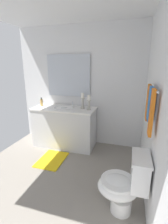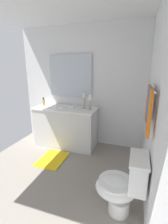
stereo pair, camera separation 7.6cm
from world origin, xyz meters
name	(u,v)px [view 2 (the right image)]	position (x,y,z in m)	size (l,w,h in m)	color
floor	(54,175)	(0.00, 0.00, -0.01)	(2.66, 2.69, 0.02)	gray
wall_back	(156,105)	(0.00, 1.34, 1.23)	(2.66, 0.04, 2.45)	white
wall_left	(81,87)	(-1.33, 0.00, 1.23)	(0.04, 2.69, 2.45)	white
vanity_cabinet	(66,127)	(-1.00, -0.23, 0.42)	(0.58, 1.29, 0.83)	silver
sink_basin	(66,109)	(-1.00, -0.23, 0.79)	(0.40, 0.40, 0.24)	white
mirror	(70,76)	(-1.28, -0.23, 1.46)	(0.02, 0.94, 0.86)	silver
candle_holder_tall	(90,102)	(-1.00, 0.29, 0.98)	(0.09, 0.09, 0.29)	#B7B2A5
candle_holder_short	(84,100)	(-1.06, 0.15, 1.00)	(0.09, 0.09, 0.31)	#B7B2A5
soap_bottle	(44,102)	(-1.03, -0.77, 0.90)	(0.06, 0.06, 0.18)	#E5B259
toilet	(122,186)	(0.36, 1.06, 0.37)	(0.39, 0.54, 0.75)	white
towel_bar	(153,89)	(0.09, 1.28, 1.42)	(0.02, 0.02, 0.61)	silver
towel_near_vanity	(148,103)	(-0.11, 1.26, 1.22)	(0.16, 0.03, 0.43)	orange
towel_center	(149,104)	(0.09, 1.26, 1.25)	(0.16, 0.03, 0.38)	blue
towel_near_corner	(150,113)	(0.30, 1.26, 1.20)	(0.13, 0.03, 0.47)	orange
bath_mat	(53,159)	(-0.38, -0.23, 0.01)	(0.60, 0.44, 0.02)	yellow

